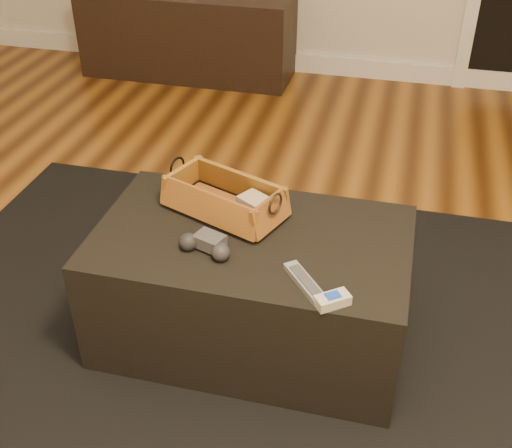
% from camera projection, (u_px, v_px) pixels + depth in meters
% --- Properties ---
extents(floor, '(5.00, 5.50, 0.01)m').
position_uv_depth(floor, '(202.00, 370.00, 2.14)').
color(floor, brown).
rests_on(floor, ground).
extents(baseboard, '(5.00, 0.04, 0.12)m').
position_uv_depth(baseboard, '(328.00, 65.00, 4.29)').
color(baseboard, white).
rests_on(baseboard, floor).
extents(media_cabinet, '(1.36, 0.45, 0.53)m').
position_uv_depth(media_cabinet, '(188.00, 34.00, 4.17)').
color(media_cabinet, black).
rests_on(media_cabinet, floor).
extents(area_rug, '(2.60, 2.00, 0.01)m').
position_uv_depth(area_rug, '(248.00, 343.00, 2.22)').
color(area_rug, black).
rests_on(area_rug, floor).
extents(ottoman, '(1.00, 0.60, 0.42)m').
position_uv_depth(ottoman, '(252.00, 286.00, 2.14)').
color(ottoman, black).
rests_on(ottoman, area_rug).
extents(tv_remote, '(0.22, 0.10, 0.02)m').
position_uv_depth(tv_remote, '(217.00, 205.00, 2.12)').
color(tv_remote, black).
rests_on(tv_remote, wicker_basket).
extents(cloth_bundle, '(0.13, 0.12, 0.06)m').
position_uv_depth(cloth_bundle, '(256.00, 206.00, 2.08)').
color(cloth_bundle, tan).
rests_on(cloth_bundle, wicker_basket).
extents(wicker_basket, '(0.45, 0.34, 0.14)m').
position_uv_depth(wicker_basket, '(225.00, 200.00, 2.11)').
color(wicker_basket, '#A75F25').
rests_on(wicker_basket, ottoman).
extents(game_controller, '(0.18, 0.12, 0.06)m').
position_uv_depth(game_controller, '(206.00, 245.00, 1.93)').
color(game_controller, '#3F3F42').
rests_on(game_controller, ottoman).
extents(silver_remote, '(0.15, 0.17, 0.02)m').
position_uv_depth(silver_remote, '(305.00, 282.00, 1.82)').
color(silver_remote, gray).
rests_on(silver_remote, ottoman).
extents(cream_gadget, '(0.11, 0.10, 0.04)m').
position_uv_depth(cream_gadget, '(332.00, 300.00, 1.74)').
color(cream_gadget, beige).
rests_on(cream_gadget, ottoman).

